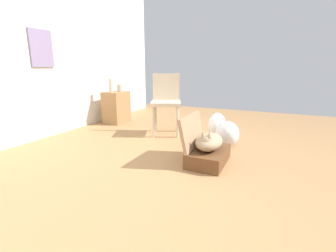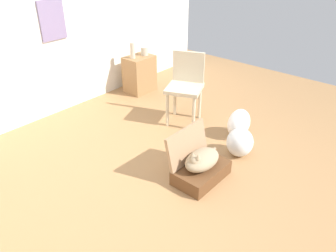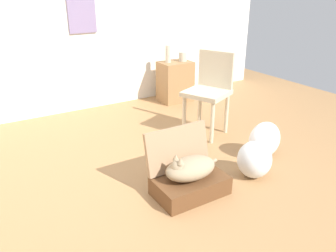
% 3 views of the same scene
% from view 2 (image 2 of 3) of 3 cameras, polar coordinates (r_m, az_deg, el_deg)
% --- Properties ---
extents(ground_plane, '(7.68, 7.68, 0.00)m').
position_cam_2_polar(ground_plane, '(3.48, -0.91, -9.57)').
color(ground_plane, '#9E7247').
rests_on(ground_plane, ground).
extents(wall_back, '(6.40, 0.15, 2.60)m').
position_cam_2_polar(wall_back, '(4.63, -23.31, 16.11)').
color(wall_back, silver).
rests_on(wall_back, ground).
extents(suitcase_base, '(0.59, 0.37, 0.15)m').
position_cam_2_polar(suitcase_base, '(3.50, 5.71, -7.94)').
color(suitcase_base, brown).
rests_on(suitcase_base, ground).
extents(suitcase_lid, '(0.59, 0.12, 0.36)m').
position_cam_2_polar(suitcase_lid, '(3.44, 3.30, -3.23)').
color(suitcase_lid, '#9B7756').
rests_on(suitcase_lid, suitcase_base).
extents(cat, '(0.52, 0.27, 0.23)m').
position_cam_2_polar(cat, '(3.39, 5.76, -5.76)').
color(cat, '#998466').
rests_on(cat, suitcase_base).
extents(plastic_bag_white, '(0.31, 0.30, 0.34)m').
position_cam_2_polar(plastic_bag_white, '(3.88, 12.20, -2.74)').
color(plastic_bag_white, silver).
rests_on(plastic_bag_white, ground).
extents(plastic_bag_clear, '(0.35, 0.25, 0.37)m').
position_cam_2_polar(plastic_bag_clear, '(4.23, 12.03, 0.44)').
color(plastic_bag_clear, white).
rests_on(plastic_bag_clear, ground).
extents(side_table, '(0.45, 0.34, 0.58)m').
position_cam_2_polar(side_table, '(5.43, -4.88, 8.87)').
color(side_table, olive).
rests_on(side_table, ground).
extents(vase_tall, '(0.08, 0.08, 0.24)m').
position_cam_2_polar(vase_tall, '(5.23, -6.09, 12.75)').
color(vase_tall, '#B7AD99').
rests_on(vase_tall, side_table).
extents(vase_short, '(0.12, 0.12, 0.13)m').
position_cam_2_polar(vase_short, '(5.38, -4.05, 12.69)').
color(vase_short, '#B7AD99').
rests_on(vase_short, side_table).
extents(chair, '(0.57, 0.58, 0.92)m').
position_cam_2_polar(chair, '(4.40, 3.04, 7.15)').
color(chair, beige).
rests_on(chair, ground).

